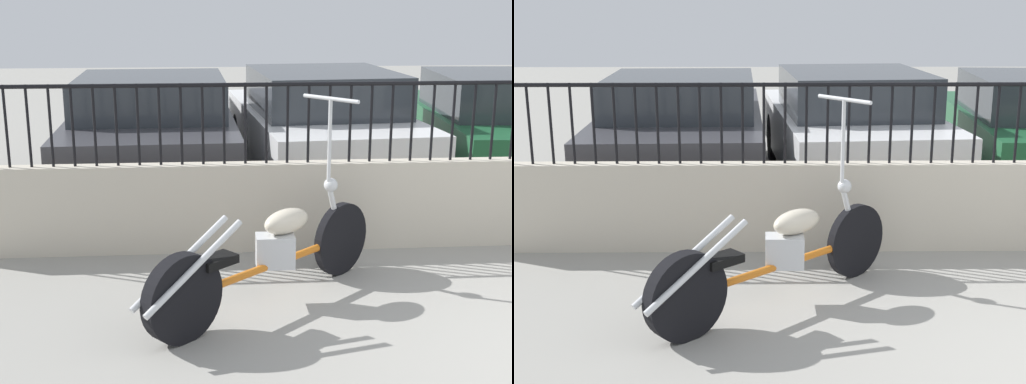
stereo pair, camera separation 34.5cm
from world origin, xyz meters
TOP-DOWN VIEW (x-y plane):
  - low_wall at (0.00, 2.47)m, footprint 9.87×0.18m
  - fence_railing at (0.00, 2.47)m, footprint 9.87×0.04m
  - motorcycle_orange at (-2.26, 1.20)m, footprint 1.83×1.63m
  - car_dark_grey at (-3.24, 4.77)m, footprint 1.95×4.10m
  - car_white at (-1.23, 4.93)m, footprint 2.07×4.11m
  - car_green at (1.07, 5.22)m, footprint 1.98×4.18m

SIDE VIEW (x-z plane):
  - motorcycle_orange at x=-2.26m, z-range -0.35..1.12m
  - low_wall at x=0.00m, z-range 0.00..0.79m
  - car_green at x=1.07m, z-range 0.01..1.29m
  - car_dark_grey at x=-3.24m, z-range 0.02..1.34m
  - car_white at x=-1.23m, z-range 0.01..1.37m
  - fence_railing at x=0.00m, z-range 0.91..1.61m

